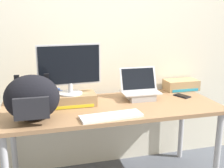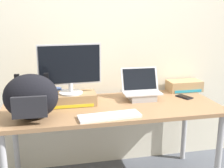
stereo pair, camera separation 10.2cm
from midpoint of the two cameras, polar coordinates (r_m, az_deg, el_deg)
back_wall at (r=2.61m, az=-1.03°, el=10.63°), size 7.00×0.10×2.60m
desk at (r=2.30m, az=1.27°, el=-6.13°), size 1.75×0.72×0.74m
toner_box_yellow at (r=2.31m, az=-7.14°, el=-3.04°), size 0.41×0.22×0.09m
desktop_monitor at (r=2.24m, az=-7.33°, el=3.26°), size 0.51×0.19×0.40m
open_laptop at (r=2.44m, az=7.19°, el=-1.82°), size 0.33×0.22×0.27m
external_keyboard at (r=2.01m, az=0.94°, el=-6.60°), size 0.46×0.18×0.02m
messenger_backpack at (r=2.01m, az=-14.91°, el=-2.61°), size 0.38×0.30×0.33m
coffee_mug at (r=2.48m, az=-9.94°, el=-1.90°), size 0.12×0.08×0.09m
cell_phone at (r=2.58m, az=15.69°, el=-2.56°), size 0.13×0.16×0.01m
plush_toy at (r=2.45m, az=-17.26°, el=-2.42°), size 0.10×0.10×0.10m
toner_box_cyan at (r=2.80m, az=15.58°, el=-0.33°), size 0.32×0.18×0.10m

